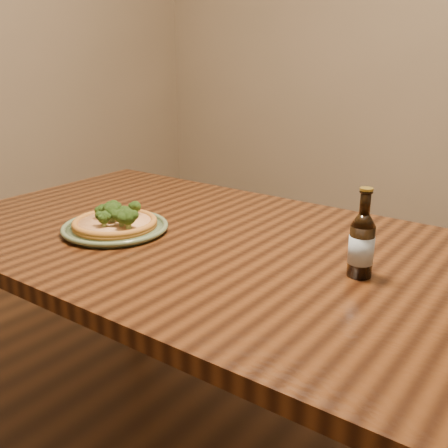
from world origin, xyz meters
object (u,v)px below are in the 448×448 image
Objects in this scene: table at (217,273)px; beer_bottle at (362,244)px; pizza at (115,221)px; plate at (115,228)px.

table is 8.08× the size of beer_bottle.
pizza reaches higher than table.
table is at bearing -165.52° from beer_bottle.
pizza reaches higher than plate.
table is at bearing 21.88° from plate.
plate is 1.45× the size of beer_bottle.
table is 7.02× the size of pizza.
plate is at bearing -158.12° from table.
table is 0.30m from plate.
beer_bottle is at bearing 9.81° from plate.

